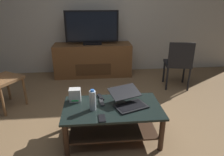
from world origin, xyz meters
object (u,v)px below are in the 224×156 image
at_px(media_cabinet, 93,60).
at_px(water_bottle_near, 93,100).
at_px(tv_remote, 101,97).
at_px(router_box, 75,95).
at_px(coffee_table, 112,116).
at_px(television, 92,28).
at_px(dining_chair, 178,62).
at_px(laptop, 128,100).
at_px(cell_phone, 102,118).
at_px(soundbar_remote, 102,102).

height_order(media_cabinet, water_bottle_near, media_cabinet).
bearing_deg(media_cabinet, tv_remote, -87.66).
bearing_deg(router_box, media_cabinet, 83.43).
bearing_deg(water_bottle_near, media_cabinet, 89.56).
relative_size(coffee_table, television, 1.05).
distance_m(dining_chair, water_bottle_near, 2.05).
relative_size(dining_chair, laptop, 1.84).
bearing_deg(coffee_table, media_cabinet, 95.43).
height_order(router_box, cell_phone, router_box).
distance_m(television, soundbar_remote, 2.10).
bearing_deg(tv_remote, water_bottle_near, -125.10).
distance_m(dining_chair, laptop, 1.71).
xyz_separation_m(coffee_table, dining_chair, (1.31, 1.32, 0.21)).
bearing_deg(tv_remote, cell_phone, -106.24).
bearing_deg(media_cabinet, laptop, -79.53).
bearing_deg(water_bottle_near, dining_chair, 41.68).
height_order(coffee_table, media_cabinet, media_cabinet).
distance_m(television, laptop, 2.18).
xyz_separation_m(water_bottle_near, tv_remote, (0.09, 0.27, -0.10)).
bearing_deg(router_box, soundbar_remote, -15.51).
distance_m(coffee_table, tv_remote, 0.30).
relative_size(coffee_table, laptop, 2.35).
relative_size(water_bottle_near, soundbar_remote, 1.51).
height_order(media_cabinet, tv_remote, media_cabinet).
height_order(television, tv_remote, television).
bearing_deg(media_cabinet, cell_phone, -88.22).
relative_size(media_cabinet, cell_phone, 11.28).
relative_size(media_cabinet, water_bottle_near, 6.52).
bearing_deg(laptop, coffee_table, -171.34).
height_order(television, router_box, television).
bearing_deg(water_bottle_near, router_box, 133.30).
xyz_separation_m(coffee_table, water_bottle_near, (-0.22, -0.04, 0.24)).
height_order(television, water_bottle_near, television).
relative_size(laptop, router_box, 3.01).
height_order(water_bottle_near, soundbar_remote, water_bottle_near).
distance_m(water_bottle_near, tv_remote, 0.30).
xyz_separation_m(coffee_table, router_box, (-0.43, 0.18, 0.21)).
xyz_separation_m(media_cabinet, soundbar_remote, (0.08, -2.04, 0.09)).
distance_m(media_cabinet, dining_chair, 1.72).
bearing_deg(coffee_table, tv_remote, 118.62).
relative_size(dining_chair, water_bottle_near, 3.59).
xyz_separation_m(media_cabinet, television, (0.00, -0.02, 0.65)).
distance_m(television, cell_phone, 2.41).
height_order(laptop, tv_remote, laptop).
distance_m(coffee_table, router_box, 0.51).
relative_size(media_cabinet, television, 1.50).
bearing_deg(tv_remote, router_box, 173.29).
height_order(dining_chair, cell_phone, dining_chair).
xyz_separation_m(coffee_table, cell_phone, (-0.13, -0.23, 0.13)).
height_order(coffee_table, dining_chair, dining_chair).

